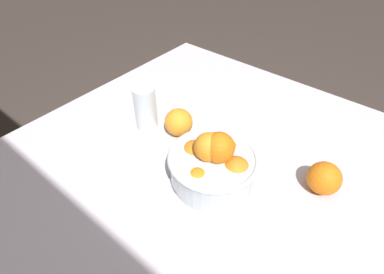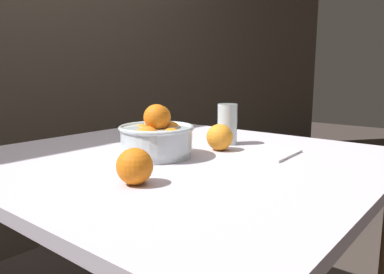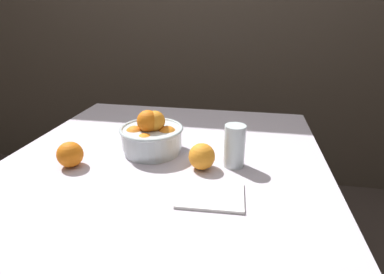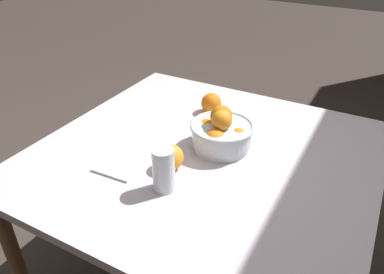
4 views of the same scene
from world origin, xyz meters
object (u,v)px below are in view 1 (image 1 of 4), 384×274
Objects in this scene: juice_glass at (146,110)px; orange_loose_front at (179,122)px; fruit_bowl at (213,165)px; orange_loose_near_bowl at (324,178)px.

orange_loose_front is at bearing -159.35° from juice_glass.
fruit_bowl reaches higher than orange_loose_front.
fruit_bowl is 0.27m from orange_loose_near_bowl.
orange_loose_near_bowl is at bearing -146.42° from fruit_bowl.
orange_loose_near_bowl is at bearing -169.22° from juice_glass.
fruit_bowl is 0.29m from juice_glass.
juice_glass reaches higher than orange_loose_front.
juice_glass is at bearing 10.78° from orange_loose_near_bowl.
fruit_bowl is 2.68× the size of orange_loose_near_bowl.
juice_glass reaches higher than orange_loose_near_bowl.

